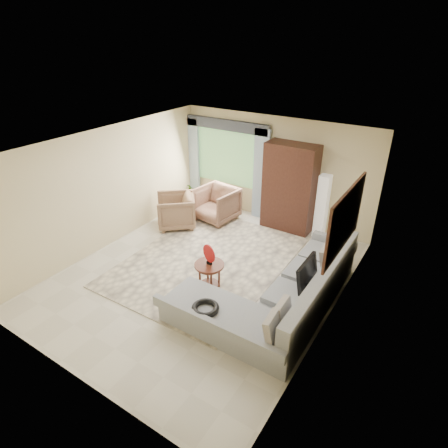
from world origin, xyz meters
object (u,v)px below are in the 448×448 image
Objects in this scene: sectional_sofa at (283,299)px; floor_lamp at (322,206)px; coffee_table at (209,276)px; armchair_left at (176,211)px; armoire at (290,188)px; potted_plant at (194,192)px; tv_screen at (307,273)px; armchair_right at (216,204)px.

floor_lamp reaches higher than sectional_sofa.
armchair_left is at bearing 142.47° from coffee_table.
floor_lamp is (0.80, 0.06, -0.30)m from armoire.
tv_screen is at bearing -31.34° from potted_plant.
armchair_right reaches higher than armchair_left.
armchair_right is at bearing 101.15° from armchair_left.
armchair_left is 2.79m from armoire.
tv_screen reaches higher than potted_plant.
armoire reaches higher than potted_plant.
floor_lamp is at bearing 73.77° from armchair_left.
coffee_table is at bearing -50.79° from armchair_right.
sectional_sofa is 3.75m from armchair_right.
potted_plant is at bearing 179.39° from floor_lamp.
sectional_sofa is at bearing -66.94° from armoire.
tv_screen reaches higher than armchair_left.
sectional_sofa is 3.66× the size of armchair_right.
tv_screen reaches higher than armchair_right.
sectional_sofa is 7.08× the size of potted_plant.
sectional_sofa is 2.31× the size of floor_lamp.
armchair_right reaches higher than coffee_table.
floor_lamp is at bearing 4.29° from armoire.
armchair_left is 1.04m from armchair_right.
coffee_table is (-1.69, -0.45, -0.43)m from tv_screen.
floor_lamp is at bearing 72.33° from coffee_table.
potted_plant is (-2.72, 3.14, -0.04)m from coffee_table.
potted_plant is at bearing 178.04° from armoire.
sectional_sofa reaches higher than armchair_left.
potted_plant is at bearing 159.15° from armchair_right.
armchair_right is (-3.20, 2.02, -0.29)m from tv_screen.
tv_screen is 0.78× the size of armchair_right.
coffee_table is 0.61× the size of armchair_left.
coffee_table is at bearing -49.07° from potted_plant.
sectional_sofa is 5.11m from potted_plant.
armchair_left is at bearing -149.19° from armoire.
floor_lamp reaches higher than coffee_table.
armchair_right is at bearing 121.35° from coffee_table.
armoire reaches higher than tv_screen.
floor_lamp is (-0.43, 2.96, 0.47)m from sectional_sofa.
armoire is 1.40× the size of floor_lamp.
tv_screen is 4.03m from armchair_left.
armoire is 0.86m from floor_lamp.
floor_lamp reaches higher than tv_screen.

